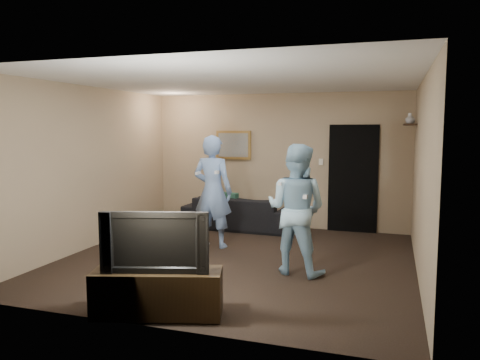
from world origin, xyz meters
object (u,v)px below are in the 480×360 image
(sofa, at_px, (239,213))
(wii_player_right, at_px, (296,209))
(television, at_px, (156,240))
(tv_console, at_px, (157,293))
(wii_player_left, at_px, (213,191))

(sofa, xyz_separation_m, wii_player_right, (1.59, -2.42, 0.55))
(sofa, relative_size, wii_player_right, 1.23)
(television, relative_size, wii_player_right, 0.63)
(tv_console, height_order, television, television)
(sofa, xyz_separation_m, tv_console, (0.53, -4.31, -0.06))
(tv_console, relative_size, wii_player_left, 0.72)
(wii_player_left, bearing_deg, tv_console, -79.89)
(sofa, xyz_separation_m, wii_player_left, (0.03, -1.46, 0.60))
(wii_player_left, height_order, wii_player_right, wii_player_left)
(sofa, bearing_deg, tv_console, 99.19)
(wii_player_left, bearing_deg, wii_player_right, -31.56)
(sofa, distance_m, wii_player_left, 1.58)
(sofa, distance_m, wii_player_right, 2.95)
(sofa, height_order, wii_player_left, wii_player_left)
(television, bearing_deg, sofa, 80.55)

